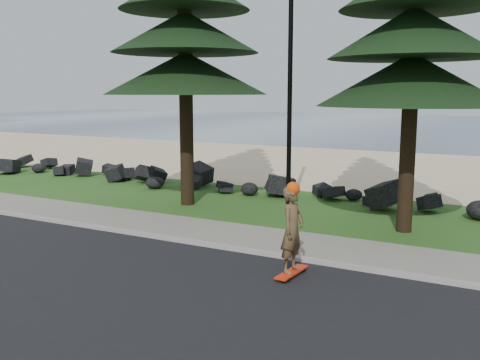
{
  "coord_description": "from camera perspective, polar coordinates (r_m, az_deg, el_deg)",
  "views": [
    {
      "loc": [
        6.15,
        -11.41,
        3.64
      ],
      "look_at": [
        0.06,
        0.0,
        1.52
      ],
      "focal_mm": 40.0,
      "sensor_mm": 36.0,
      "label": 1
    }
  ],
  "objects": [
    {
      "name": "road",
      "position": [
        9.94,
        -12.92,
        -12.36
      ],
      "size": [
        160.0,
        7.0,
        0.02
      ],
      "primitive_type": "cube",
      "color": "black",
      "rests_on": "ground"
    },
    {
      "name": "ocean",
      "position": [
        62.82,
        22.53,
        5.31
      ],
      "size": [
        160.0,
        58.0,
        0.01
      ],
      "primitive_type": "cube",
      "color": "#3A566F",
      "rests_on": "ground"
    },
    {
      "name": "beach_sand",
      "position": [
        26.88,
        14.6,
        1.25
      ],
      "size": [
        160.0,
        15.0,
        0.01
      ],
      "primitive_type": "cube",
      "color": "#D4B98D",
      "rests_on": "ground"
    },
    {
      "name": "lamp_post",
      "position": [
        15.86,
        5.36,
        11.07
      ],
      "size": [
        0.25,
        0.14,
        8.14
      ],
      "color": "black",
      "rests_on": "ground"
    },
    {
      "name": "kerb",
      "position": [
        12.7,
        -2.17,
        -7.11
      ],
      "size": [
        160.0,
        0.2,
        0.1
      ],
      "primitive_type": "cube",
      "color": "#A09790",
      "rests_on": "ground"
    },
    {
      "name": "ground",
      "position": [
        13.47,
        -0.23,
        -6.37
      ],
      "size": [
        160.0,
        160.0,
        0.0
      ],
      "primitive_type": "plane",
      "color": "#285A1C",
      "rests_on": "ground"
    },
    {
      "name": "seawall_boulders",
      "position": [
        18.45,
        8.06,
        -2.15
      ],
      "size": [
        60.0,
        2.4,
        1.1
      ],
      "primitive_type": null,
      "color": "black",
      "rests_on": "ground"
    },
    {
      "name": "skateboarder",
      "position": [
        10.61,
        5.61,
        -5.35
      ],
      "size": [
        0.46,
        1.04,
        1.91
      ],
      "rotation": [
        0.0,
        0.0,
        1.5
      ],
      "color": "red",
      "rests_on": "ground"
    },
    {
      "name": "sidewalk",
      "position": [
        13.63,
        0.17,
        -6.0
      ],
      "size": [
        160.0,
        2.0,
        0.08
      ],
      "primitive_type": "cube",
      "color": "gray",
      "rests_on": "ground"
    }
  ]
}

